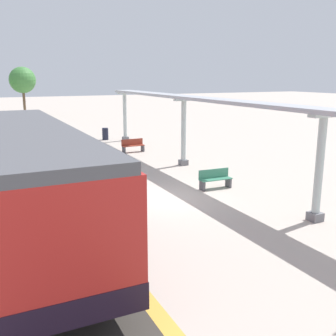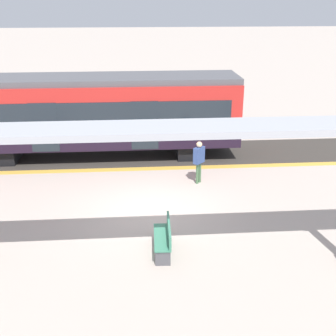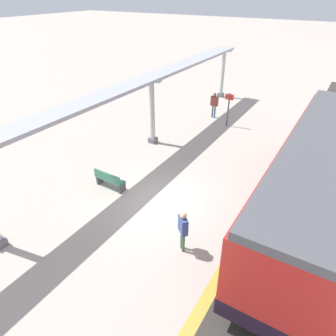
% 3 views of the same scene
% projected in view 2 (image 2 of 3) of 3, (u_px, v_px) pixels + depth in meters
% --- Properties ---
extents(ground_plane, '(176.00, 176.00, 0.00)m').
position_uv_depth(ground_plane, '(151.00, 210.00, 14.52)').
color(ground_plane, '#B4A69A').
extents(tactile_edge_strip, '(0.38, 37.51, 0.01)m').
position_uv_depth(tactile_edge_strip, '(147.00, 169.00, 17.97)').
color(tactile_edge_strip, gold).
rests_on(tactile_edge_strip, ground).
extents(trackbed, '(3.20, 49.51, 0.01)m').
position_uv_depth(trackbed, '(146.00, 154.00, 19.64)').
color(trackbed, '#38332D').
rests_on(trackbed, ground).
extents(train_near_carriage, '(2.65, 12.02, 3.48)m').
position_uv_depth(train_near_carriage, '(97.00, 115.00, 18.82)').
color(train_near_carriage, red).
rests_on(train_near_carriage, ground).
extents(canopy_beam, '(1.20, 30.43, 0.16)m').
position_uv_depth(canopy_beam, '(153.00, 130.00, 9.91)').
color(canopy_beam, '#A8AAB2').
rests_on(canopy_beam, canopy_pillar_nearest).
extents(bench_mid_platform, '(1.51, 0.49, 0.86)m').
position_uv_depth(bench_mid_platform, '(165.00, 237.00, 12.05)').
color(bench_mid_platform, '#3B8265').
rests_on(bench_mid_platform, ground).
extents(passenger_waiting_near_edge, '(0.49, 0.47, 1.63)m').
position_uv_depth(passenger_waiting_near_edge, '(199.00, 157.00, 16.28)').
color(passenger_waiting_near_edge, '#436943').
rests_on(passenger_waiting_near_edge, ground).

